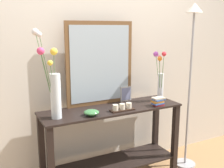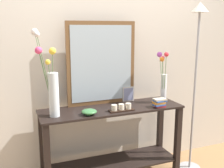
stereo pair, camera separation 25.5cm
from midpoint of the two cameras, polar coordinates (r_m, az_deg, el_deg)
The scene contains 10 objects.
wall_back at distance 2.86m, azimuth 0.10°, elevation 7.25°, with size 6.40×0.08×2.70m, color beige.
console_table at distance 2.77m, azimuth 2.69°, elevation -11.40°, with size 1.44×0.43×0.80m.
mirror_leaning at distance 2.72m, azimuth 0.45°, elevation 4.41°, with size 0.73×0.03×0.85m.
tall_vase_left at distance 2.37m, azimuth -9.94°, elevation -0.19°, with size 0.20×0.17×0.78m.
vase_right at distance 2.87m, azimuth 13.47°, elevation 0.89°, with size 0.13×0.24×0.55m.
candle_tray at distance 2.57m, azimuth 4.88°, elevation -5.19°, with size 0.24×0.09×0.07m.
picture_frame_small at distance 2.89m, azimuth 6.06°, elevation -2.20°, with size 0.13×0.01×0.16m.
decorative_bowl at distance 2.44m, azimuth -1.96°, elevation -6.01°, with size 0.14×0.14×0.05m.
book_stack at distance 2.74m, azimuth 12.82°, elevation -3.94°, with size 0.14×0.10×0.09m.
floor_lamp at distance 2.98m, azimuth 20.08°, elevation 4.65°, with size 0.24×0.24×1.84m.
Camera 2 is at (-0.93, -2.37, 1.59)m, focal length 42.52 mm.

